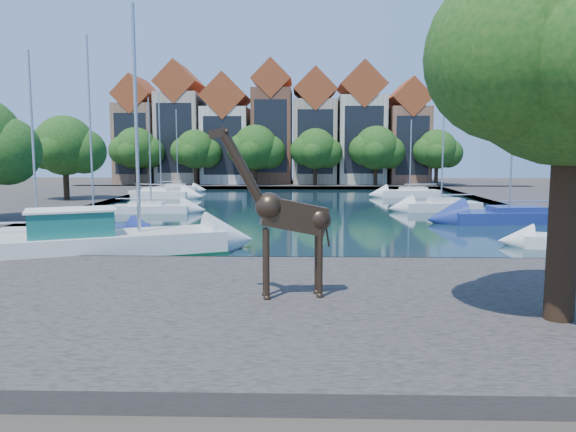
% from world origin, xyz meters
% --- Properties ---
extents(ground, '(160.00, 160.00, 0.00)m').
position_xyz_m(ground, '(0.00, 0.00, 0.00)').
color(ground, '#38332B').
rests_on(ground, ground).
extents(water_basin, '(38.00, 50.00, 0.08)m').
position_xyz_m(water_basin, '(0.00, 24.00, 0.04)').
color(water_basin, black).
rests_on(water_basin, ground).
extents(near_quay, '(50.00, 14.00, 0.50)m').
position_xyz_m(near_quay, '(0.00, -7.00, 0.25)').
color(near_quay, '#4A4340').
rests_on(near_quay, ground).
extents(far_quay, '(60.00, 16.00, 0.50)m').
position_xyz_m(far_quay, '(0.00, 56.00, 0.25)').
color(far_quay, '#4A4340').
rests_on(far_quay, ground).
extents(left_quay, '(14.00, 52.00, 0.50)m').
position_xyz_m(left_quay, '(-25.00, 24.00, 0.25)').
color(left_quay, '#4A4340').
rests_on(left_quay, ground).
extents(townhouse_west_end, '(5.44, 9.18, 14.93)m').
position_xyz_m(townhouse_west_end, '(-23.00, 55.99, 7.36)').
color(townhouse_west_end, '#8C674C').
rests_on(townhouse_west_end, far_quay).
extents(townhouse_west_mid, '(5.94, 9.18, 16.79)m').
position_xyz_m(townhouse_west_mid, '(-17.00, 55.99, 8.23)').
color(townhouse_west_mid, '#B8A58D').
rests_on(townhouse_west_mid, far_quay).
extents(townhouse_west_inner, '(6.43, 9.18, 15.15)m').
position_xyz_m(townhouse_west_inner, '(-10.50, 55.99, 7.35)').
color(townhouse_west_inner, silver).
rests_on(townhouse_west_inner, far_quay).
extents(townhouse_center, '(5.44, 9.18, 16.93)m').
position_xyz_m(townhouse_center, '(-4.00, 55.99, 8.36)').
color(townhouse_center, brown).
rests_on(townhouse_center, far_quay).
extents(townhouse_east_inner, '(5.94, 9.18, 15.79)m').
position_xyz_m(townhouse_east_inner, '(2.00, 55.99, 7.73)').
color(townhouse_east_inner, tan).
rests_on(townhouse_east_inner, far_quay).
extents(townhouse_east_mid, '(6.43, 9.18, 16.65)m').
position_xyz_m(townhouse_east_mid, '(8.50, 55.99, 8.10)').
color(townhouse_east_mid, beige).
rests_on(townhouse_east_mid, far_quay).
extents(townhouse_east_end, '(5.44, 9.18, 14.43)m').
position_xyz_m(townhouse_east_end, '(15.00, 55.99, 7.11)').
color(townhouse_east_end, brown).
rests_on(townhouse_east_end, far_quay).
extents(far_tree_far_west, '(7.28, 5.60, 7.68)m').
position_xyz_m(far_tree_far_west, '(-21.90, 50.49, 5.18)').
color(far_tree_far_west, '#332114').
rests_on(far_tree_far_west, far_quay).
extents(far_tree_west, '(6.76, 5.20, 7.36)m').
position_xyz_m(far_tree_west, '(-13.91, 50.49, 5.08)').
color(far_tree_west, '#332114').
rests_on(far_tree_west, far_quay).
extents(far_tree_mid_west, '(7.80, 6.00, 8.00)m').
position_xyz_m(far_tree_mid_west, '(-5.89, 50.49, 5.29)').
color(far_tree_mid_west, '#332114').
rests_on(far_tree_mid_west, far_quay).
extents(far_tree_mid_east, '(7.02, 5.40, 7.52)m').
position_xyz_m(far_tree_mid_east, '(2.10, 50.49, 5.13)').
color(far_tree_mid_east, '#332114').
rests_on(far_tree_mid_east, far_quay).
extents(far_tree_east, '(7.54, 5.80, 7.84)m').
position_xyz_m(far_tree_east, '(10.11, 50.49, 5.24)').
color(far_tree_east, '#332114').
rests_on(far_tree_east, far_quay).
extents(far_tree_far_east, '(6.76, 5.20, 7.36)m').
position_xyz_m(far_tree_far_east, '(18.09, 50.49, 5.08)').
color(far_tree_far_east, '#332114').
rests_on(far_tree_far_east, far_quay).
extents(side_tree_left_far, '(7.28, 5.60, 7.88)m').
position_xyz_m(side_tree_left_far, '(-21.90, 27.99, 5.38)').
color(side_tree_left_far, '#332114').
rests_on(side_tree_left_far, left_quay).
extents(giraffe_statue, '(3.75, 1.06, 5.36)m').
position_xyz_m(giraffe_statue, '(-0.18, -6.82, 3.13)').
color(giraffe_statue, '#322419').
rests_on(giraffe_statue, near_quay).
extents(motorsailer, '(10.85, 7.01, 11.90)m').
position_xyz_m(motorsailer, '(-9.04, 1.86, 1.00)').
color(motorsailer, silver).
rests_on(motorsailer, water_basin).
extents(sailboat_left_a, '(7.19, 3.80, 10.08)m').
position_xyz_m(sailboat_left_a, '(-13.38, 4.04, 0.65)').
color(sailboat_left_a, silver).
rests_on(sailboat_left_a, water_basin).
extents(sailboat_left_b, '(6.33, 3.05, 11.68)m').
position_xyz_m(sailboat_left_b, '(-12.00, 8.27, 0.64)').
color(sailboat_left_b, navy).
rests_on(sailboat_left_b, water_basin).
extents(sailboat_left_c, '(6.23, 2.42, 9.24)m').
position_xyz_m(sailboat_left_c, '(-12.00, 20.84, 0.56)').
color(sailboat_left_c, white).
rests_on(sailboat_left_c, water_basin).
extents(sailboat_left_d, '(6.92, 3.71, 11.04)m').
position_xyz_m(sailboat_left_d, '(-14.72, 34.79, 0.69)').
color(sailboat_left_d, white).
rests_on(sailboat_left_d, water_basin).
extents(sailboat_left_e, '(5.14, 2.28, 9.98)m').
position_xyz_m(sailboat_left_e, '(-15.00, 44.00, 0.61)').
color(sailboat_left_e, silver).
rests_on(sailboat_left_e, water_basin).
extents(sailboat_right_b, '(8.55, 3.80, 12.48)m').
position_xyz_m(sailboat_right_b, '(14.91, 15.29, 0.69)').
color(sailboat_right_b, navy).
rests_on(sailboat_right_b, water_basin).
extents(sailboat_right_c, '(6.67, 3.28, 10.91)m').
position_xyz_m(sailboat_right_c, '(12.00, 22.89, 0.64)').
color(sailboat_right_c, silver).
rests_on(sailboat_right_c, water_basin).
extents(sailboat_right_d, '(6.58, 2.93, 8.32)m').
position_xyz_m(sailboat_right_d, '(12.00, 36.91, 0.64)').
color(sailboat_right_d, white).
rests_on(sailboat_right_d, water_basin).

